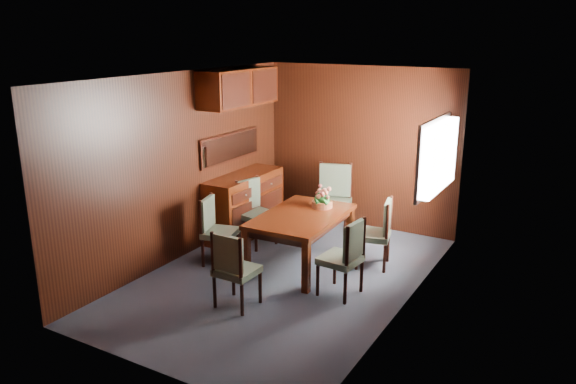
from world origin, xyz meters
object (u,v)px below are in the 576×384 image
Objects in this scene: sideboard at (244,205)px; flower_centerpiece at (322,197)px; dining_table at (301,222)px; chair_head at (233,266)px; chair_right_near at (346,254)px; chair_left_near at (215,227)px.

sideboard is 4.84× the size of flower_centerpiece.
sideboard reaches higher than dining_table.
flower_centerpiece is (0.17, 1.75, 0.34)m from chair_head.
chair_right_near is (0.83, -0.49, -0.08)m from dining_table.
dining_table is 5.15× the size of flower_centerpiece.
sideboard is at bearing 178.71° from chair_left_near.
chair_head is (0.91, -0.89, -0.00)m from chair_left_near.
chair_left_near is 1.27m from chair_head.
chair_left_near reaches higher than dining_table.
sideboard is at bearing 153.01° from dining_table.
flower_centerpiece is at bearing 112.88° from chair_left_near.
chair_right_near reaches higher than chair_head.
dining_table is 0.97m from chair_right_near.
sideboard is 2.35m from chair_right_near.
chair_right_near reaches higher than dining_table.
chair_right_near is at bearing -27.12° from sideboard.
dining_table is at bearing -24.73° from sideboard.
flower_centerpiece is (-0.74, 0.88, 0.32)m from chair_right_near.
chair_right_near is (1.82, -0.02, 0.01)m from chair_left_near.
dining_table is 1.70× the size of chair_left_near.
chair_head is (1.18, -1.94, 0.03)m from sideboard.
sideboard reaches higher than chair_left_near.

